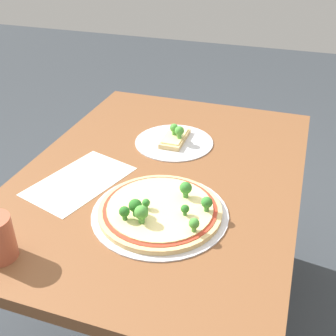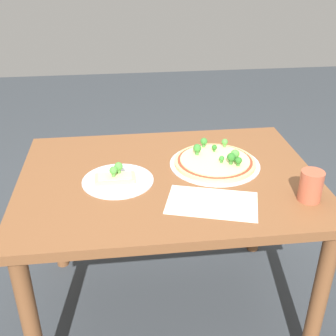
% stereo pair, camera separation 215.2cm
% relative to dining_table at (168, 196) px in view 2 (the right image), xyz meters
% --- Properties ---
extents(ground_plane, '(8.00, 8.00, 0.00)m').
position_rel_dining_table_xyz_m(ground_plane, '(0.00, 0.00, -0.60)').
color(ground_plane, '#33383D').
extents(dining_table, '(1.14, 0.84, 0.70)m').
position_rel_dining_table_xyz_m(dining_table, '(0.00, 0.00, 0.00)').
color(dining_table, brown).
rests_on(dining_table, ground_plane).
extents(pizza_tray_whole, '(0.36, 0.36, 0.07)m').
position_rel_dining_table_xyz_m(pizza_tray_whole, '(0.20, 0.07, 0.11)').
color(pizza_tray_whole, silver).
rests_on(pizza_tray_whole, dining_table).
extents(pizza_tray_slice, '(0.27, 0.27, 0.07)m').
position_rel_dining_table_xyz_m(pizza_tray_slice, '(-0.20, -0.02, 0.10)').
color(pizza_tray_slice, silver).
rests_on(pizza_tray_slice, dining_table).
extents(drinking_cup, '(0.08, 0.08, 0.11)m').
position_rel_dining_table_xyz_m(drinking_cup, '(0.47, -0.23, 0.15)').
color(drinking_cup, '#AD5138').
rests_on(drinking_cup, dining_table).
extents(paper_menu, '(0.35, 0.27, 0.00)m').
position_rel_dining_table_xyz_m(paper_menu, '(0.13, -0.21, 0.09)').
color(paper_menu, silver).
rests_on(paper_menu, dining_table).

